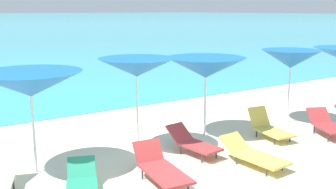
% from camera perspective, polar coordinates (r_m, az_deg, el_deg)
% --- Properties ---
extents(ground_plane, '(50.00, 100.00, 0.30)m').
position_cam_1_polar(ground_plane, '(16.65, -17.74, -0.67)').
color(ground_plane, beige).
extents(umbrella_2, '(2.26, 2.26, 2.12)m').
position_cam_1_polar(umbrella_2, '(8.45, -18.94, 1.41)').
color(umbrella_2, silver).
rests_on(umbrella_2, ground_plane).
extents(umbrella_3, '(1.79, 1.79, 2.23)m').
position_cam_1_polar(umbrella_3, '(9.34, -4.46, 3.84)').
color(umbrella_3, silver).
rests_on(umbrella_3, ground_plane).
extents(umbrella_4, '(2.28, 2.28, 2.11)m').
position_cam_1_polar(umbrella_4, '(10.52, 5.38, 3.83)').
color(umbrella_4, silver).
rests_on(umbrella_4, ground_plane).
extents(umbrella_5, '(1.88, 1.88, 2.18)m').
position_cam_1_polar(umbrella_5, '(12.31, 17.04, 4.84)').
color(umbrella_5, silver).
rests_on(umbrella_5, ground_plane).
extents(lounge_chair_0, '(1.05, 1.60, 0.53)m').
position_cam_1_polar(lounge_chair_0, '(7.56, -12.12, -12.44)').
color(lounge_chair_0, '#268C66').
rests_on(lounge_chair_0, ground_plane).
extents(lounge_chair_1, '(0.76, 1.40, 0.72)m').
position_cam_1_polar(lounge_chair_1, '(10.96, 14.12, -4.48)').
color(lounge_chair_1, '#D8BF4C').
rests_on(lounge_chair_1, ground_plane).
extents(lounge_chair_5, '(0.78, 1.65, 0.66)m').
position_cam_1_polar(lounge_chair_5, '(7.96, -1.06, -10.32)').
color(lounge_chair_5, '#A53333').
rests_on(lounge_chair_5, ground_plane).
extents(lounge_chair_7, '(1.13, 1.52, 0.63)m').
position_cam_1_polar(lounge_chair_7, '(11.61, 21.67, -3.92)').
color(lounge_chair_7, '#A53333').
rests_on(lounge_chair_7, ground_plane).
extents(lounge_chair_8, '(0.69, 1.49, 0.59)m').
position_cam_1_polar(lounge_chair_8, '(9.45, 3.54, -6.74)').
color(lounge_chair_8, '#A53333').
rests_on(lounge_chair_8, ground_plane).
extents(lounge_chair_9, '(0.70, 1.62, 0.52)m').
position_cam_1_polar(lounge_chair_9, '(9.01, 11.97, -8.25)').
color(lounge_chair_9, '#D8BF4C').
rests_on(lounge_chair_9, ground_plane).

